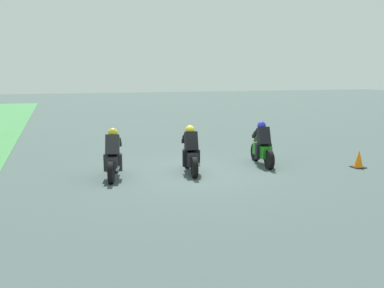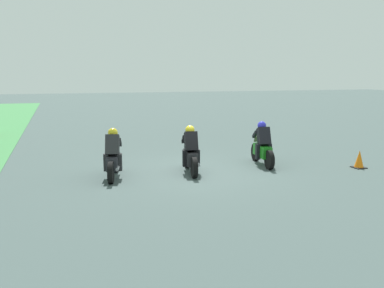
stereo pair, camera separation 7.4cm
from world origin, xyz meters
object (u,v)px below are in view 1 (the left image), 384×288
rider_lane_a (262,147)px  traffic_cone (359,160)px  rider_lane_b (191,153)px  rider_lane_c (113,158)px

rider_lane_a → traffic_cone: (-1.43, -2.88, -0.34)m
rider_lane_b → traffic_cone: bearing=-92.5°
rider_lane_a → traffic_cone: bearing=-108.2°
rider_lane_b → rider_lane_c: bearing=95.8°
rider_lane_c → traffic_cone: rider_lane_c is taller
rider_lane_a → rider_lane_c: bearing=100.1°
rider_lane_a → rider_lane_c: (-0.16, 5.13, 0.00)m
rider_lane_a → rider_lane_c: same height
rider_lane_c → traffic_cone: 8.12m
rider_lane_a → rider_lane_b: bearing=104.5°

